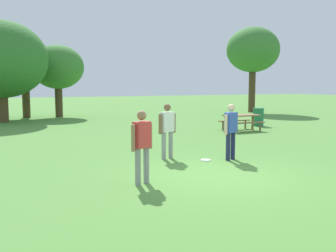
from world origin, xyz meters
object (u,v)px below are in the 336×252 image
(frisbee, at_px, (206,160))
(trash_can_beside_table, at_px, (258,117))
(tree_far_right, at_px, (24,60))
(tree_slender_mid, at_px, (58,67))
(tree_back_left, at_px, (253,50))
(person_catcher, at_px, (142,142))
(person_bystander, at_px, (167,127))
(person_thrower, at_px, (231,128))
(picnic_table_near, at_px, (241,119))
(tree_broad_center, at_px, (1,59))

(frisbee, xyz_separation_m, trash_can_beside_table, (7.21, 6.72, 0.47))
(tree_far_right, bearing_deg, frisbee, -78.12)
(trash_can_beside_table, bearing_deg, tree_slender_mid, 130.11)
(trash_can_beside_table, xyz_separation_m, tree_back_left, (5.85, 8.24, 4.39))
(person_catcher, relative_size, person_bystander, 1.00)
(person_thrower, height_order, tree_back_left, tree_back_left)
(frisbee, height_order, trash_can_beside_table, trash_can_beside_table)
(tree_back_left, bearing_deg, tree_slender_mid, 171.57)
(picnic_table_near, relative_size, tree_broad_center, 0.29)
(frisbee, xyz_separation_m, picnic_table_near, (5.14, 5.37, 0.55))
(picnic_table_near, bearing_deg, frisbee, -133.72)
(person_thrower, xyz_separation_m, trash_can_beside_table, (6.50, 6.94, -0.46))
(tree_far_right, xyz_separation_m, tree_slender_mid, (2.09, -0.20, -0.49))
(person_bystander, distance_m, tree_broad_center, 14.87)
(tree_broad_center, bearing_deg, tree_slender_mid, 34.12)
(picnic_table_near, bearing_deg, trash_can_beside_table, 32.96)
(person_catcher, distance_m, person_bystander, 2.89)
(person_bystander, xyz_separation_m, tree_slender_mid, (-0.64, 16.41, 2.41))
(tree_back_left, bearing_deg, trash_can_beside_table, -125.39)
(picnic_table_near, xyz_separation_m, tree_slender_mid, (-6.69, 11.74, 2.79))
(picnic_table_near, distance_m, trash_can_beside_table, 2.47)
(frisbee, distance_m, tree_slender_mid, 17.51)
(person_thrower, distance_m, trash_can_beside_table, 9.52)
(frisbee, relative_size, tree_broad_center, 0.05)
(person_bystander, bearing_deg, frisbee, -37.63)
(tree_slender_mid, distance_m, tree_back_left, 14.85)
(person_thrower, bearing_deg, frisbee, 162.40)
(person_thrower, xyz_separation_m, frisbee, (-0.70, 0.22, -0.93))
(person_thrower, distance_m, tree_back_left, 19.96)
(person_thrower, relative_size, tree_slender_mid, 0.34)
(frisbee, xyz_separation_m, tree_back_left, (13.06, 14.95, 4.86))
(tree_broad_center, distance_m, tree_far_right, 3.00)
(person_catcher, height_order, tree_far_right, tree_far_right)
(person_bystander, distance_m, tree_far_right, 17.09)
(tree_back_left, bearing_deg, person_bystander, -134.44)
(frisbee, distance_m, tree_broad_center, 15.99)
(tree_slender_mid, xyz_separation_m, tree_back_left, (14.61, -2.16, 1.51))
(tree_slender_mid, bearing_deg, person_bystander, -87.77)
(tree_broad_center, distance_m, tree_back_left, 18.21)
(person_catcher, bearing_deg, trash_can_beside_table, 40.40)
(frisbee, relative_size, tree_far_right, 0.06)
(frisbee, height_order, tree_broad_center, tree_broad_center)
(picnic_table_near, xyz_separation_m, tree_broad_center, (-10.24, 9.34, 3.09))
(person_catcher, relative_size, tree_slender_mid, 0.34)
(trash_can_beside_table, xyz_separation_m, tree_slender_mid, (-8.76, 10.40, 2.87))
(person_bystander, height_order, trash_can_beside_table, person_bystander)
(trash_can_beside_table, distance_m, tree_far_right, 15.54)
(person_bystander, xyz_separation_m, picnic_table_near, (6.05, 4.67, -0.38))
(trash_can_beside_table, relative_size, tree_far_right, 0.18)
(person_catcher, xyz_separation_m, tree_far_right, (-1.04, 18.96, 2.90))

